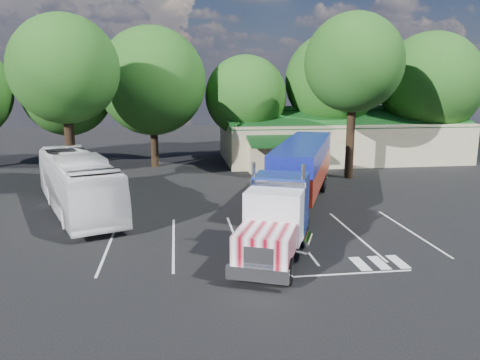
{
  "coord_description": "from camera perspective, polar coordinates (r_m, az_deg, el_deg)",
  "views": [
    {
      "loc": [
        -2.91,
        -28.8,
        8.0
      ],
      "look_at": [
        0.95,
        -0.61,
        2.0
      ],
      "focal_mm": 35.0,
      "sensor_mm": 36.0,
      "label": 1
    }
  ],
  "objects": [
    {
      "name": "ground",
      "position": [
        30.03,
        -1.96,
        -3.55
      ],
      "size": [
        120.0,
        120.0,
        0.0
      ],
      "primitive_type": "plane",
      "color": "black",
      "rests_on": "ground"
    },
    {
      "name": "bicycle",
      "position": [
        36.48,
        5.71,
        -0.15
      ],
      "size": [
        1.34,
        1.61,
        0.83
      ],
      "primitive_type": "imported",
      "rotation": [
        0.0,
        0.0,
        0.6
      ],
      "color": "black",
      "rests_on": "ground"
    },
    {
      "name": "event_hall",
      "position": [
        49.83,
        11.82,
        4.98
      ],
      "size": [
        24.2,
        14.12,
        5.55
      ],
      "color": "#BCB38C",
      "rests_on": "ground"
    },
    {
      "name": "tree_row_f",
      "position": [
        52.45,
        22.22,
        10.81
      ],
      "size": [
        10.4,
        10.4,
        13.0
      ],
      "color": "black",
      "rests_on": "ground"
    },
    {
      "name": "woman",
      "position": [
        24.3,
        3.26,
        -5.05
      ],
      "size": [
        0.72,
        0.8,
        1.84
      ],
      "primitive_type": "imported",
      "rotation": [
        0.0,
        0.0,
        2.1
      ],
      "color": "black",
      "rests_on": "ground"
    },
    {
      "name": "tree_row_c",
      "position": [
        45.05,
        -10.68,
        11.75
      ],
      "size": [
        10.0,
        10.0,
        13.05
      ],
      "color": "black",
      "rests_on": "ground"
    },
    {
      "name": "silver_sedan",
      "position": [
        45.9,
        11.27,
        2.59
      ],
      "size": [
        4.82,
        2.95,
        1.5
      ],
      "primitive_type": "imported",
      "rotation": [
        0.0,
        0.0,
        1.89
      ],
      "color": "#95969C",
      "rests_on": "ground"
    },
    {
      "name": "tree_row_b",
      "position": [
        47.69,
        -20.34,
        10.14
      ],
      "size": [
        8.4,
        8.4,
        11.35
      ],
      "color": "black",
      "rests_on": "ground"
    },
    {
      "name": "tree_near_left",
      "position": [
        35.63,
        -20.6,
        12.47
      ],
      "size": [
        7.6,
        7.6,
        12.65
      ],
      "color": "black",
      "rests_on": "ground"
    },
    {
      "name": "tree_row_e",
      "position": [
        49.43,
        11.22,
        11.78
      ],
      "size": [
        9.6,
        9.6,
        12.9
      ],
      "color": "black",
      "rests_on": "ground"
    },
    {
      "name": "semi_truck",
      "position": [
        28.63,
        7.04,
        0.64
      ],
      "size": [
        10.19,
        20.06,
        4.33
      ],
      "rotation": [
        0.0,
        0.0,
        -0.39
      ],
      "color": "black",
      "rests_on": "ground"
    },
    {
      "name": "tour_bus",
      "position": [
        30.77,
        -19.17,
        -0.35
      ],
      "size": [
        7.52,
        13.3,
        3.64
      ],
      "primitive_type": "imported",
      "rotation": [
        0.0,
        0.0,
        0.37
      ],
      "color": "silver",
      "rests_on": "ground"
    },
    {
      "name": "tree_near_right",
      "position": [
        40.01,
        13.71,
        13.67
      ],
      "size": [
        8.0,
        8.0,
        13.5
      ],
      "color": "black",
      "rests_on": "ground"
    },
    {
      "name": "tree_row_d",
      "position": [
        46.83,
        0.7,
        10.17
      ],
      "size": [
        8.0,
        8.0,
        10.6
      ],
      "color": "black",
      "rests_on": "ground"
    }
  ]
}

